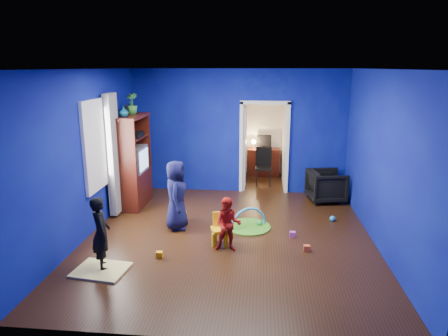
# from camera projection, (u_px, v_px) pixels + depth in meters

# --- Properties ---
(floor) EXTENTS (5.00, 5.50, 0.01)m
(floor) POSITION_uv_depth(u_px,v_px,m) (229.00, 237.00, 7.07)
(floor) COLOR black
(floor) RESTS_ON ground
(ceiling) EXTENTS (5.00, 5.50, 0.01)m
(ceiling) POSITION_uv_depth(u_px,v_px,m) (229.00, 69.00, 6.36)
(ceiling) COLOR white
(ceiling) RESTS_ON wall_back
(wall_back) EXTENTS (5.00, 0.02, 2.90)m
(wall_back) POSITION_uv_depth(u_px,v_px,m) (239.00, 132.00, 9.37)
(wall_back) COLOR navy
(wall_back) RESTS_ON floor
(wall_front) EXTENTS (5.00, 0.02, 2.90)m
(wall_front) POSITION_uv_depth(u_px,v_px,m) (207.00, 217.00, 4.06)
(wall_front) COLOR navy
(wall_front) RESTS_ON floor
(wall_left) EXTENTS (0.02, 5.50, 2.90)m
(wall_left) POSITION_uv_depth(u_px,v_px,m) (86.00, 155.00, 6.95)
(wall_left) COLOR navy
(wall_left) RESTS_ON floor
(wall_right) EXTENTS (0.02, 5.50, 2.90)m
(wall_right) POSITION_uv_depth(u_px,v_px,m) (382.00, 161.00, 6.48)
(wall_right) COLOR navy
(wall_right) RESTS_ON floor
(alcove) EXTENTS (1.00, 1.75, 2.50)m
(alcove) POSITION_uv_depth(u_px,v_px,m) (264.00, 135.00, 10.21)
(alcove) COLOR silver
(alcove) RESTS_ON floor
(armchair) EXTENTS (0.90, 0.88, 0.71)m
(armchair) POSITION_uv_depth(u_px,v_px,m) (326.00, 186.00, 8.90)
(armchair) COLOR black
(armchair) RESTS_ON floor
(child_black) EXTENTS (0.43, 0.49, 1.12)m
(child_black) POSITION_uv_depth(u_px,v_px,m) (101.00, 233.00, 5.87)
(child_black) COLOR black
(child_black) RESTS_ON floor
(child_navy) EXTENTS (0.48, 0.67, 1.30)m
(child_navy) POSITION_uv_depth(u_px,v_px,m) (176.00, 195.00, 7.32)
(child_navy) COLOR #0E1836
(child_navy) RESTS_ON floor
(toddler_red) EXTENTS (0.44, 0.34, 0.90)m
(toddler_red) POSITION_uv_depth(u_px,v_px,m) (228.00, 224.00, 6.47)
(toddler_red) COLOR red
(toddler_red) RESTS_ON floor
(vase) EXTENTS (0.25, 0.25, 0.20)m
(vase) POSITION_uv_depth(u_px,v_px,m) (124.00, 112.00, 7.95)
(vase) COLOR #0B575E
(vase) RESTS_ON tv_armoire
(potted_plant) EXTENTS (0.28, 0.28, 0.44)m
(potted_plant) POSITION_uv_depth(u_px,v_px,m) (132.00, 104.00, 8.43)
(potted_plant) COLOR #307F2E
(potted_plant) RESTS_ON tv_armoire
(tv_armoire) EXTENTS (0.58, 1.14, 1.96)m
(tv_armoire) POSITION_uv_depth(u_px,v_px,m) (132.00, 161.00, 8.51)
(tv_armoire) COLOR #3F1B0A
(tv_armoire) RESTS_ON floor
(crt_tv) EXTENTS (0.46, 0.70, 0.54)m
(crt_tv) POSITION_uv_depth(u_px,v_px,m) (133.00, 159.00, 8.50)
(crt_tv) COLOR silver
(crt_tv) RESTS_ON tv_armoire
(yellow_blanket) EXTENTS (0.82, 0.69, 0.03)m
(yellow_blanket) POSITION_uv_depth(u_px,v_px,m) (101.00, 270.00, 5.91)
(yellow_blanket) COLOR #F2E07A
(yellow_blanket) RESTS_ON floor
(hopper_ball) EXTENTS (0.37, 0.37, 0.37)m
(hopper_ball) POSITION_uv_depth(u_px,v_px,m) (177.00, 214.00, 7.68)
(hopper_ball) COLOR yellow
(hopper_ball) RESTS_ON floor
(kid_chair) EXTENTS (0.36, 0.36, 0.50)m
(kid_chair) POSITION_uv_depth(u_px,v_px,m) (220.00, 231.00, 6.73)
(kid_chair) COLOR yellow
(kid_chair) RESTS_ON floor
(play_mat) EXTENTS (0.84, 0.84, 0.02)m
(play_mat) POSITION_uv_depth(u_px,v_px,m) (248.00, 227.00, 7.51)
(play_mat) COLOR #319521
(play_mat) RESTS_ON floor
(toy_arch) EXTENTS (0.68, 0.42, 0.76)m
(toy_arch) POSITION_uv_depth(u_px,v_px,m) (248.00, 226.00, 7.51)
(toy_arch) COLOR #3F8CD8
(toy_arch) RESTS_ON floor
(window_left) EXTENTS (0.03, 0.95, 1.55)m
(window_left) POSITION_uv_depth(u_px,v_px,m) (95.00, 145.00, 7.26)
(window_left) COLOR white
(window_left) RESTS_ON wall_left
(curtain) EXTENTS (0.14, 0.42, 2.40)m
(curtain) POSITION_uv_depth(u_px,v_px,m) (113.00, 155.00, 7.85)
(curtain) COLOR slate
(curtain) RESTS_ON floor
(doorway) EXTENTS (1.16, 0.10, 2.10)m
(doorway) POSITION_uv_depth(u_px,v_px,m) (264.00, 149.00, 9.41)
(doorway) COLOR white
(doorway) RESTS_ON floor
(study_desk) EXTENTS (0.88, 0.44, 0.75)m
(study_desk) POSITION_uv_depth(u_px,v_px,m) (263.00, 162.00, 11.04)
(study_desk) COLOR #3D140A
(study_desk) RESTS_ON floor
(desk_monitor) EXTENTS (0.40, 0.05, 0.32)m
(desk_monitor) POSITION_uv_depth(u_px,v_px,m) (264.00, 141.00, 11.01)
(desk_monitor) COLOR black
(desk_monitor) RESTS_ON study_desk
(desk_lamp) EXTENTS (0.14, 0.14, 0.14)m
(desk_lamp) POSITION_uv_depth(u_px,v_px,m) (254.00, 142.00, 10.98)
(desk_lamp) COLOR #FFD88C
(desk_lamp) RESTS_ON study_desk
(folding_chair) EXTENTS (0.40, 0.40, 0.92)m
(folding_chair) POSITION_uv_depth(u_px,v_px,m) (263.00, 167.00, 10.09)
(folding_chair) COLOR black
(folding_chair) RESTS_ON floor
(book_shelf) EXTENTS (0.88, 0.24, 0.04)m
(book_shelf) POSITION_uv_depth(u_px,v_px,m) (265.00, 102.00, 10.73)
(book_shelf) COLOR white
(book_shelf) RESTS_ON study_desk
(toy_0) EXTENTS (0.10, 0.08, 0.10)m
(toy_0) POSITION_uv_depth(u_px,v_px,m) (307.00, 248.00, 6.53)
(toy_0) COLOR #EE5727
(toy_0) RESTS_ON floor
(toy_1) EXTENTS (0.11, 0.11, 0.11)m
(toy_1) POSITION_uv_depth(u_px,v_px,m) (333.00, 218.00, 7.81)
(toy_1) COLOR #269CD9
(toy_1) RESTS_ON floor
(toy_2) EXTENTS (0.10, 0.08, 0.10)m
(toy_2) POSITION_uv_depth(u_px,v_px,m) (160.00, 255.00, 6.31)
(toy_2) COLOR orange
(toy_2) RESTS_ON floor
(toy_3) EXTENTS (0.11, 0.11, 0.11)m
(toy_3) POSITION_uv_depth(u_px,v_px,m) (259.00, 223.00, 7.57)
(toy_3) COLOR green
(toy_3) RESTS_ON floor
(toy_4) EXTENTS (0.10, 0.08, 0.10)m
(toy_4) POSITION_uv_depth(u_px,v_px,m) (293.00, 234.00, 7.07)
(toy_4) COLOR #C94BBB
(toy_4) RESTS_ON floor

